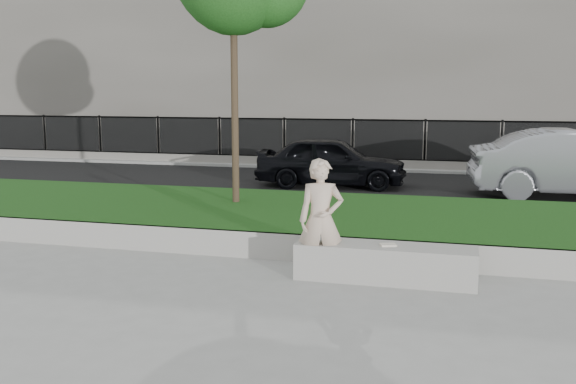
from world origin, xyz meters
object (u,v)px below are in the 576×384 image
(stone_bench, at_px, (385,263))
(man, at_px, (321,220))
(car_dark, at_px, (331,161))
(book, at_px, (388,245))

(stone_bench, xyz_separation_m, man, (-0.82, -0.15, 0.56))
(stone_bench, bearing_deg, car_dark, 106.13)
(stone_bench, height_order, car_dark, car_dark)
(man, bearing_deg, book, -7.58)
(car_dark, bearing_deg, stone_bench, -168.60)
(book, distance_m, car_dark, 8.12)
(stone_bench, xyz_separation_m, book, (0.03, -0.02, 0.25))
(book, bearing_deg, car_dark, 86.10)
(book, xyz_separation_m, car_dark, (-2.28, 7.79, 0.20))
(book, height_order, car_dark, car_dark)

